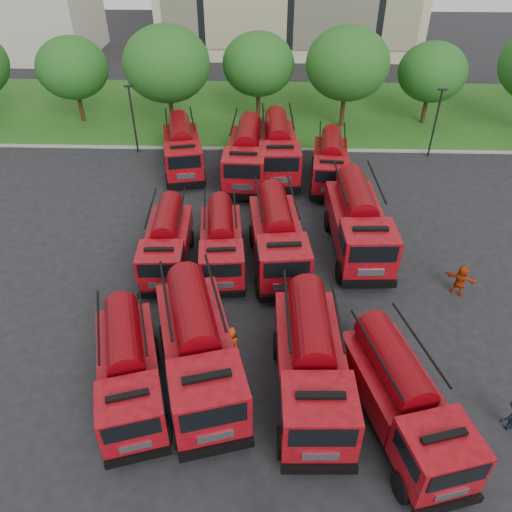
{
  "coord_description": "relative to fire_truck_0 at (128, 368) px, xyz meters",
  "views": [
    {
      "loc": [
        0.15,
        -17.79,
        16.57
      ],
      "look_at": [
        -0.48,
        1.85,
        1.8
      ],
      "focal_mm": 35.0,
      "sensor_mm": 36.0,
      "label": 1
    }
  ],
  "objects": [
    {
      "name": "lamp_post_0",
      "position": [
        -4.8,
        22.36,
        1.39
      ],
      "size": [
        0.6,
        0.25,
        5.11
      ],
      "color": "black",
      "rests_on": "ground"
    },
    {
      "name": "fire_truck_3",
      "position": [
        10.32,
        -1.18,
        0.08
      ],
      "size": [
        4.15,
        7.32,
        3.16
      ],
      "rotation": [
        0.0,
        0.0,
        0.27
      ],
      "color": "black",
      "rests_on": "ground"
    },
    {
      "name": "fire_truck_7",
      "position": [
        10.17,
        10.28,
        0.28
      ],
      "size": [
        3.15,
        7.92,
        3.55
      ],
      "rotation": [
        0.0,
        0.0,
        0.04
      ],
      "color": "black",
      "rests_on": "ground"
    },
    {
      "name": "lamp_post_1",
      "position": [
        17.2,
        22.36,
        1.39
      ],
      "size": [
        0.6,
        0.25,
        5.11
      ],
      "color": "black",
      "rests_on": "ground"
    },
    {
      "name": "firefighter_2",
      "position": [
        11.53,
        -0.62,
        -1.51
      ],
      "size": [
        0.65,
        0.97,
        1.54
      ],
      "primitive_type": "imported",
      "rotation": [
        0.0,
        0.0,
        1.41
      ],
      "color": "#B1330D",
      "rests_on": "ground"
    },
    {
      "name": "fire_truck_2",
      "position": [
        7.08,
        0.34,
        0.21
      ],
      "size": [
        2.97,
        7.6,
        3.42
      ],
      "rotation": [
        0.0,
        0.0,
        0.03
      ],
      "color": "black",
      "rests_on": "ground"
    },
    {
      "name": "side_building",
      "position": [
        -24.8,
        49.16,
        3.49
      ],
      "size": [
        18.0,
        12.0,
        10.0
      ],
      "primitive_type": "cube",
      "color": "#AFAA9B",
      "rests_on": "ground"
    },
    {
      "name": "fire_truck_5",
      "position": [
        2.85,
        8.65,
        -0.06
      ],
      "size": [
        2.83,
        6.51,
        2.87
      ],
      "rotation": [
        0.0,
        0.0,
        0.1
      ],
      "color": "black",
      "rests_on": "ground"
    },
    {
      "name": "fire_truck_9",
      "position": [
        3.73,
        18.54,
        0.26
      ],
      "size": [
        3.03,
        7.79,
        3.51
      ],
      "rotation": [
        0.0,
        0.0,
        -0.03
      ],
      "color": "black",
      "rests_on": "ground"
    },
    {
      "name": "fire_truck_6",
      "position": [
        5.8,
        8.93,
        0.16
      ],
      "size": [
        3.33,
        7.53,
        3.32
      ],
      "rotation": [
        0.0,
        0.0,
        0.11
      ],
      "color": "black",
      "rests_on": "ground"
    },
    {
      "name": "firefighter_0",
      "position": [
        10.65,
        -4.31,
        -1.51
      ],
      "size": [
        0.66,
        0.49,
        1.75
      ],
      "primitive_type": "imported",
      "rotation": [
        0.0,
        0.0,
        -0.04
      ],
      "color": "#B1330D",
      "rests_on": "ground"
    },
    {
      "name": "fire_truck_1",
      "position": [
        2.62,
        0.9,
        0.26
      ],
      "size": [
        4.62,
        8.14,
        3.51
      ],
      "rotation": [
        0.0,
        0.0,
        0.27
      ],
      "color": "black",
      "rests_on": "ground"
    },
    {
      "name": "tree_3",
      "position": [
        4.2,
        29.16,
        3.18
      ],
      "size": [
        5.88,
        5.88,
        7.19
      ],
      "color": "#382314",
      "rests_on": "ground"
    },
    {
      "name": "tree_1",
      "position": [
        -10.8,
        28.16,
        3.04
      ],
      "size": [
        5.71,
        5.71,
        6.98
      ],
      "color": "#382314",
      "rests_on": "ground"
    },
    {
      "name": "tree_5",
      "position": [
        18.2,
        28.66,
        2.84
      ],
      "size": [
        5.46,
        5.46,
        6.68
      ],
      "color": "#382314",
      "rests_on": "ground"
    },
    {
      "name": "fire_truck_0",
      "position": [
        0.0,
        0.0,
        0.0
      ],
      "size": [
        4.06,
        6.94,
        2.99
      ],
      "rotation": [
        0.0,
        0.0,
        0.29
      ],
      "color": "black",
      "rests_on": "ground"
    },
    {
      "name": "lawn",
      "position": [
        5.2,
        31.16,
        -1.45
      ],
      "size": [
        70.0,
        16.0,
        0.12
      ],
      "primitive_type": "cube",
      "color": "#1E4813",
      "rests_on": "ground"
    },
    {
      "name": "fire_truck_4",
      "position": [
        -0.02,
        8.57,
        -0.05
      ],
      "size": [
        2.6,
        6.47,
        2.9
      ],
      "rotation": [
        0.0,
        0.0,
        0.05
      ],
      "color": "black",
      "rests_on": "ground"
    },
    {
      "name": "tree_4",
      "position": [
        11.2,
        27.66,
        3.71
      ],
      "size": [
        6.55,
        6.55,
        8.01
      ],
      "color": "#382314",
      "rests_on": "ground"
    },
    {
      "name": "firefighter_5",
      "position": [
        14.84,
        6.62,
        -1.51
      ],
      "size": [
        1.72,
        1.31,
        1.71
      ],
      "primitive_type": "imported",
      "rotation": [
        0.0,
        0.0,
        2.68
      ],
      "color": "#B1330D",
      "rests_on": "ground"
    },
    {
      "name": "curb",
      "position": [
        5.2,
        23.06,
        -1.44
      ],
      "size": [
        70.0,
        0.3,
        0.14
      ],
      "primitive_type": "cube",
      "color": "gray",
      "rests_on": "ground"
    },
    {
      "name": "firefighter_4",
      "position": [
        3.82,
        2.06,
        -1.51
      ],
      "size": [
        0.97,
        0.98,
        1.7
      ],
      "primitive_type": "imported",
      "rotation": [
        0.0,
        0.0,
        2.35
      ],
      "color": "#B1330D",
      "rests_on": "ground"
    },
    {
      "name": "firefighter_3",
      "position": [
        14.53,
        -1.12,
        -1.51
      ],
      "size": [
        1.06,
        0.77,
        1.48
      ],
      "primitive_type": "imported",
      "rotation": [
        0.0,
        0.0,
        3.46
      ],
      "color": "black",
      "rests_on": "ground"
    },
    {
      "name": "fire_truck_11",
      "position": [
        9.37,
        18.08,
        0.0
      ],
      "size": [
        2.88,
        6.77,
        3.0
      ],
      "rotation": [
        0.0,
        0.0,
        -0.09
      ],
      "color": "black",
      "rests_on": "ground"
    },
    {
      "name": "fire_truck_8",
      "position": [
        -0.86,
        19.69,
        0.12
      ],
      "size": [
        3.83,
        7.45,
        3.24
      ],
      "rotation": [
        0.0,
        0.0,
        0.2
      ],
      "color": "black",
      "rests_on": "ground"
    },
    {
      "name": "fire_truck_10",
      "position": [
        5.83,
        19.54,
        0.28
      ],
      "size": [
        3.15,
        7.91,
        3.55
      ],
      "rotation": [
        0.0,
        0.0,
        0.05
      ],
      "color": "black",
      "rests_on": "ground"
    },
    {
      "name": "ground",
      "position": [
        5.2,
        5.16,
        -1.51
      ],
      "size": [
        140.0,
        140.0,
        0.0
      ],
      "primitive_type": "plane",
      "color": "black",
      "rests_on": "ground"
    },
    {
      "name": "tree_2",
      "position": [
        -2.8,
        26.66,
        3.85
      ],
      "size": [
        6.72,
        6.72,
        8.22
      ],
      "color": "#382314",
      "rests_on": "ground"
    }
  ]
}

